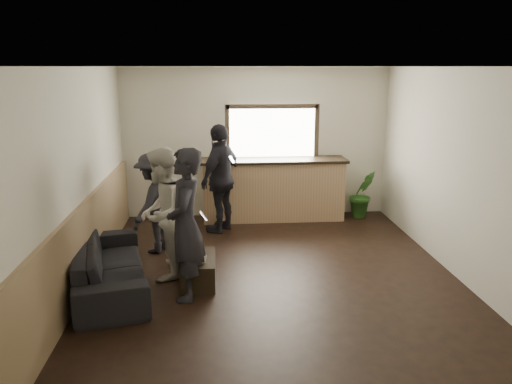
{
  "coord_description": "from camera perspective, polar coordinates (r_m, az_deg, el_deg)",
  "views": [
    {
      "loc": [
        -0.74,
        -6.34,
        2.79
      ],
      "look_at": [
        -0.2,
        0.4,
        1.1
      ],
      "focal_mm": 35.0,
      "sensor_mm": 36.0,
      "label": 1
    }
  ],
  "objects": [
    {
      "name": "coffee_table",
      "position": [
        6.75,
        -6.58,
        -8.84
      ],
      "size": [
        0.44,
        0.8,
        0.35
      ],
      "primitive_type": "cube",
      "rotation": [
        0.0,
        0.0,
        -0.0
      ],
      "color": "black",
      "rests_on": "ground"
    },
    {
      "name": "potted_plant",
      "position": [
        9.69,
        12.05,
        -0.22
      ],
      "size": [
        0.58,
        0.51,
        0.91
      ],
      "primitive_type": "imported",
      "rotation": [
        0.0,
        0.0,
        0.24
      ],
      "color": "#2D6623",
      "rests_on": "ground"
    },
    {
      "name": "person_a",
      "position": [
        6.1,
        -8.05,
        -3.75
      ],
      "size": [
        0.51,
        0.7,
        1.88
      ],
      "rotation": [
        0.0,
        0.0,
        -1.61
      ],
      "color": "black",
      "rests_on": "ground"
    },
    {
      "name": "person_b",
      "position": [
        6.77,
        -10.64,
        -2.49
      ],
      "size": [
        0.81,
        0.97,
        1.78
      ],
      "rotation": [
        0.0,
        0.0,
        -1.74
      ],
      "color": "beige",
      "rests_on": "ground"
    },
    {
      "name": "room_shell",
      "position": [
        6.48,
        -4.43,
        2.23
      ],
      "size": [
        5.01,
        6.01,
        2.8
      ],
      "color": "silver",
      "rests_on": "ground"
    },
    {
      "name": "person_c",
      "position": [
        7.78,
        -11.48,
        -1.19
      ],
      "size": [
        0.96,
        1.16,
        1.56
      ],
      "rotation": [
        0.0,
        0.0,
        -2.02
      ],
      "color": "black",
      "rests_on": "ground"
    },
    {
      "name": "sofa",
      "position": [
        6.76,
        -16.42,
        -8.03
      ],
      "size": [
        1.31,
        2.3,
        0.63
      ],
      "primitive_type": "imported",
      "rotation": [
        0.0,
        0.0,
        1.79
      ],
      "color": "black",
      "rests_on": "ground"
    },
    {
      "name": "ground",
      "position": [
        6.97,
        1.95,
        -9.57
      ],
      "size": [
        5.0,
        6.0,
        0.01
      ],
      "primitive_type": "cube",
      "color": "black"
    },
    {
      "name": "cup_a",
      "position": [
        6.85,
        -7.31,
        -6.46
      ],
      "size": [
        0.14,
        0.14,
        0.1
      ],
      "primitive_type": "imported",
      "rotation": [
        0.0,
        0.0,
        4.62
      ],
      "color": "silver",
      "rests_on": "coffee_table"
    },
    {
      "name": "person_d",
      "position": [
        8.58,
        -4.0,
        1.54
      ],
      "size": [
        0.98,
        1.17,
        1.87
      ],
      "rotation": [
        0.0,
        0.0,
        -2.15
      ],
      "color": "black",
      "rests_on": "ground"
    },
    {
      "name": "bar_counter",
      "position": [
        9.35,
        1.97,
        0.75
      ],
      "size": [
        2.7,
        0.68,
        2.13
      ],
      "color": "#A47F59",
      "rests_on": "ground"
    },
    {
      "name": "cup_b",
      "position": [
        6.49,
        -6.08,
        -7.62
      ],
      "size": [
        0.13,
        0.13,
        0.1
      ],
      "primitive_type": "imported",
      "rotation": [
        0.0,
        0.0,
        1.27
      ],
      "color": "silver",
      "rests_on": "coffee_table"
    }
  ]
}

